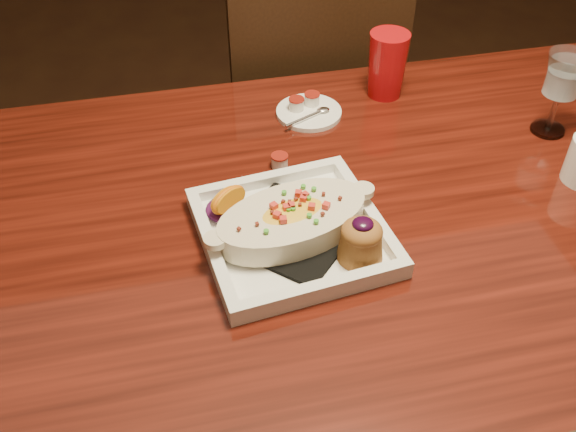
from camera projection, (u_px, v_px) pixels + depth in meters
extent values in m
cube|color=#62180E|center=(401.00, 217.00, 1.05)|extent=(1.50, 0.90, 0.04)
cylinder|color=black|center=(47.00, 276.00, 1.46)|extent=(0.07, 0.07, 0.71)
cylinder|color=black|center=(576.00, 193.00, 1.68)|extent=(0.07, 0.07, 0.71)
cube|color=black|center=(299.00, 125.00, 1.74)|extent=(0.42, 0.42, 0.04)
cylinder|color=black|center=(338.00, 148.00, 2.05)|extent=(0.04, 0.04, 0.45)
cylinder|color=black|center=(232.00, 162.00, 1.99)|extent=(0.04, 0.04, 0.45)
cylinder|color=black|center=(371.00, 218.00, 1.80)|extent=(0.04, 0.04, 0.45)
cylinder|color=black|center=(252.00, 236.00, 1.74)|extent=(0.04, 0.04, 0.45)
cube|color=black|center=(320.00, 78.00, 1.44)|extent=(0.40, 0.03, 0.46)
cube|color=white|center=(292.00, 236.00, 0.98)|extent=(0.30, 0.30, 0.01)
cube|color=black|center=(292.00, 231.00, 0.97)|extent=(0.24, 0.24, 0.01)
ellipsoid|color=yellow|center=(292.00, 219.00, 0.96)|extent=(0.22, 0.15, 0.04)
ellipsoid|color=#55134D|center=(226.00, 209.00, 1.00)|extent=(0.06, 0.07, 0.02)
cone|color=#966426|center=(361.00, 244.00, 0.92)|extent=(0.07, 0.07, 0.05)
ellipsoid|color=#966426|center=(362.00, 232.00, 0.91)|extent=(0.06, 0.06, 0.03)
ellipsoid|color=black|center=(363.00, 224.00, 0.90)|extent=(0.03, 0.03, 0.01)
cylinder|color=silver|center=(547.00, 129.00, 1.20)|extent=(0.06, 0.06, 0.01)
cylinder|color=silver|center=(553.00, 112.00, 1.17)|extent=(0.01, 0.01, 0.07)
cone|color=silver|center=(565.00, 76.00, 1.12)|extent=(0.08, 0.08, 0.08)
cylinder|color=white|center=(309.00, 112.00, 1.24)|extent=(0.13, 0.13, 0.01)
cylinder|color=white|center=(296.00, 104.00, 1.23)|extent=(0.03, 0.03, 0.02)
cylinder|color=#A21F13|center=(297.00, 99.00, 1.22)|extent=(0.03, 0.03, 0.00)
cylinder|color=white|center=(312.00, 100.00, 1.24)|extent=(0.03, 0.03, 0.02)
cylinder|color=#A21F13|center=(312.00, 94.00, 1.23)|extent=(0.03, 0.03, 0.00)
cylinder|color=white|center=(280.00, 161.00, 1.11)|extent=(0.03, 0.03, 0.02)
cylinder|color=#A21F13|center=(280.00, 156.00, 1.10)|extent=(0.03, 0.03, 0.00)
cone|color=red|center=(387.00, 65.00, 1.25)|extent=(0.08, 0.08, 0.13)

